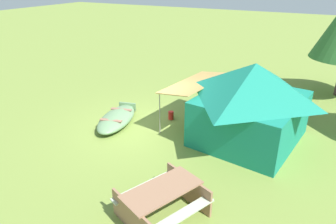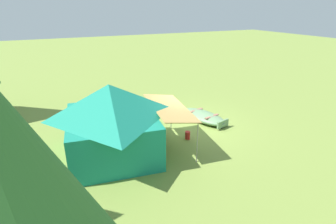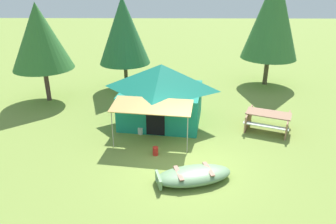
{
  "view_description": "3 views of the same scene",
  "coord_description": "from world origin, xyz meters",
  "px_view_note": "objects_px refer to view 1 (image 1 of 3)",
  "views": [
    {
      "loc": [
        8.42,
        5.49,
        5.12
      ],
      "look_at": [
        -0.14,
        0.94,
        0.75
      ],
      "focal_mm": 32.97,
      "sensor_mm": 36.0,
      "label": 1
    },
    {
      "loc": [
        -9.48,
        5.48,
        5.02
      ],
      "look_at": [
        -0.19,
        1.03,
        0.94
      ],
      "focal_mm": 28.64,
      "sensor_mm": 36.0,
      "label": 2
    },
    {
      "loc": [
        -0.47,
        -9.62,
        6.12
      ],
      "look_at": [
        -0.62,
        1.75,
        1.21
      ],
      "focal_mm": 34.3,
      "sensor_mm": 36.0,
      "label": 3
    }
  ],
  "objects_px": {
    "picnic_table": "(162,199)",
    "cooler_box": "(224,118)",
    "fuel_can": "(171,115)",
    "beached_rowboat": "(117,118)",
    "canvas_cabin_tent": "(251,101)"
  },
  "relations": [
    {
      "from": "picnic_table",
      "to": "cooler_box",
      "type": "bearing_deg",
      "value": -176.29
    },
    {
      "from": "cooler_box",
      "to": "fuel_can",
      "type": "distance_m",
      "value": 2.0
    },
    {
      "from": "beached_rowboat",
      "to": "fuel_can",
      "type": "xyz_separation_m",
      "value": [
        -1.28,
        1.6,
        -0.05
      ]
    },
    {
      "from": "picnic_table",
      "to": "cooler_box",
      "type": "height_order",
      "value": "picnic_table"
    },
    {
      "from": "beached_rowboat",
      "to": "cooler_box",
      "type": "relative_size",
      "value": 4.85
    },
    {
      "from": "canvas_cabin_tent",
      "to": "picnic_table",
      "type": "height_order",
      "value": "canvas_cabin_tent"
    },
    {
      "from": "picnic_table",
      "to": "cooler_box",
      "type": "xyz_separation_m",
      "value": [
        -5.44,
        -0.35,
        -0.32
      ]
    },
    {
      "from": "picnic_table",
      "to": "fuel_can",
      "type": "bearing_deg",
      "value": -154.75
    },
    {
      "from": "picnic_table",
      "to": "fuel_can",
      "type": "height_order",
      "value": "picnic_table"
    },
    {
      "from": "beached_rowboat",
      "to": "fuel_can",
      "type": "distance_m",
      "value": 2.05
    },
    {
      "from": "beached_rowboat",
      "to": "picnic_table",
      "type": "bearing_deg",
      "value": 48.33
    },
    {
      "from": "canvas_cabin_tent",
      "to": "picnic_table",
      "type": "relative_size",
      "value": 2.11
    },
    {
      "from": "picnic_table",
      "to": "fuel_can",
      "type": "xyz_separation_m",
      "value": [
        -4.66,
        -2.2,
        -0.31
      ]
    },
    {
      "from": "beached_rowboat",
      "to": "fuel_can",
      "type": "height_order",
      "value": "beached_rowboat"
    },
    {
      "from": "cooler_box",
      "to": "beached_rowboat",
      "type": "bearing_deg",
      "value": -59.02
    }
  ]
}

